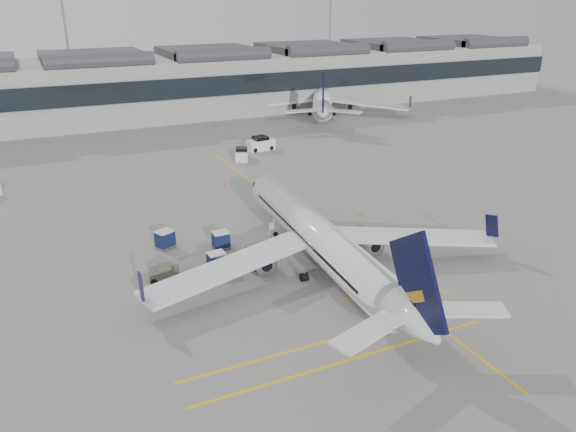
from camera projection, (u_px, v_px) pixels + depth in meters
name	position (u px, v px, depth m)	size (l,w,h in m)	color
ground	(250.00, 283.00, 46.58)	(220.00, 220.00, 0.00)	gray
terminal	(108.00, 87.00, 104.81)	(200.00, 20.45, 12.40)	#9E9E99
light_masts	(84.00, 35.00, 112.90)	(113.00, 0.60, 25.45)	slate
apron_markings	(304.00, 222.00, 58.93)	(0.25, 60.00, 0.01)	gold
airliner_main	(321.00, 240.00, 48.16)	(32.03, 35.08, 9.32)	silver
airliner_far	(322.00, 99.00, 111.12)	(31.30, 34.52, 10.10)	silver
belt_loader	(289.00, 227.00, 56.28)	(5.32, 3.11, 2.11)	silver
baggage_cart_a	(258.00, 259.00, 48.65)	(2.14, 1.94, 1.87)	gray
baggage_cart_b	(217.00, 261.00, 48.48)	(1.67, 1.41, 1.66)	gray
baggage_cart_c	(221.00, 240.00, 52.67)	(1.61, 1.33, 1.68)	gray
baggage_cart_d	(165.00, 239.00, 52.78)	(2.06, 1.92, 1.73)	gray
ramp_agent_a	(286.00, 219.00, 57.18)	(0.70, 0.46, 1.91)	orange
ramp_agent_b	(262.00, 256.00, 49.44)	(0.87, 0.68, 1.78)	#F25E0C
pushback_tug	(165.00, 273.00, 46.95)	(2.71, 1.99, 1.37)	#4B4B40
safety_cone_nose	(225.00, 184.00, 70.04)	(0.40, 0.40, 0.56)	#F24C0A
safety_cone_engine	(361.00, 214.00, 60.48)	(0.32, 0.32, 0.45)	#F24C0A
service_van_mid	(242.00, 154.00, 80.93)	(2.93, 3.88, 1.79)	white
service_van_right	(261.00, 144.00, 85.87)	(4.29, 2.40, 2.13)	white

